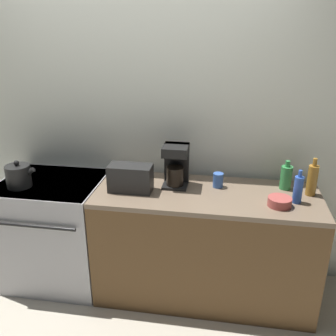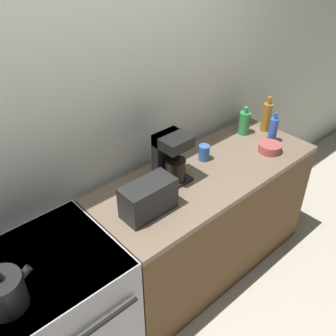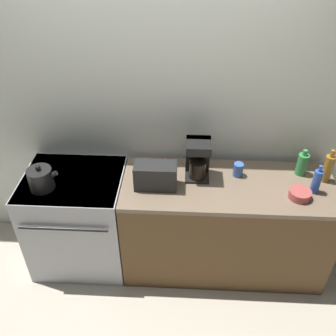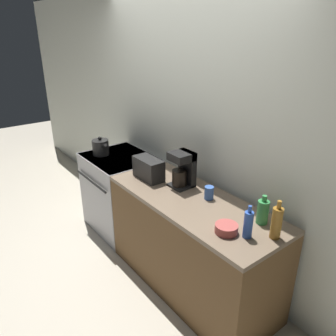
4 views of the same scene
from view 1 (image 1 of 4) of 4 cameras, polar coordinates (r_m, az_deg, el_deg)
ground_plane at (r=3.07m, az=-6.87°, el=-20.72°), size 12.00×12.00×0.00m
wall_back at (r=3.06m, az=-4.31°, el=7.19°), size 8.00×0.05×2.60m
stove at (r=3.25m, az=-16.63°, el=-8.93°), size 0.78×0.70×0.89m
counter_block at (r=2.97m, az=5.63°, el=-11.50°), size 1.64×0.65×0.89m
kettle at (r=3.02m, az=-21.80°, el=-1.11°), size 0.23×0.18×0.21m
toaster at (r=2.74m, az=-5.74°, el=-1.53°), size 0.32×0.16×0.20m
coffee_maker at (r=2.80m, az=1.22°, el=0.53°), size 0.18×0.19×0.32m
bottle_blue at (r=2.70m, az=19.21°, el=-3.07°), size 0.06×0.06×0.24m
bottle_green at (r=2.90m, az=17.54°, el=-1.34°), size 0.08×0.08×0.22m
bottle_amber at (r=2.85m, az=21.12°, el=-1.69°), size 0.07×0.07×0.28m
cup_blue at (r=2.83m, az=7.64°, el=-1.85°), size 0.08×0.08×0.11m
bowl at (r=2.65m, az=16.64°, el=-4.95°), size 0.16×0.16×0.06m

